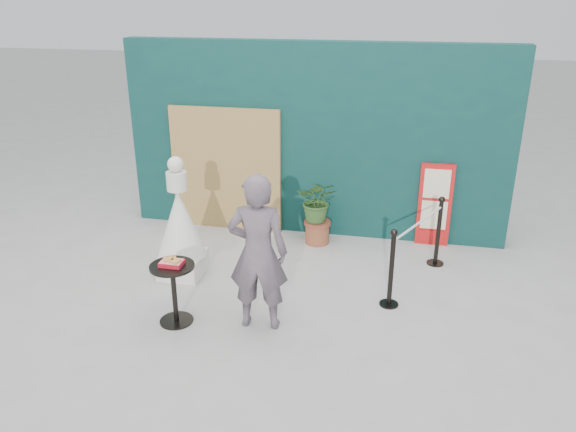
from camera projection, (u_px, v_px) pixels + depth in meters
The scene contains 10 objects.
ground at pixel (266, 335), 6.45m from camera, with size 60.00×60.00×0.00m, color #ADAAA5.
back_wall at pixel (314, 141), 8.75m from camera, with size 6.00×0.30×3.00m, color #0B3130.
bamboo_fence at pixel (226, 170), 9.02m from camera, with size 1.80×0.08×2.00m, color tan.
woman at pixel (258, 253), 6.31m from camera, with size 0.68×0.45×1.87m, color #64565F.
menu_board at pixel (435, 205), 8.51m from camera, with size 0.50×0.07×1.30m.
statue at pixel (180, 228), 7.57m from camera, with size 0.66×0.66×1.70m.
cafe_table at pixel (174, 285), 6.52m from camera, with size 0.52×0.52×0.75m.
food_basket at pixel (172, 262), 6.42m from camera, with size 0.26×0.19×0.11m.
planter at pixel (318, 207), 8.58m from camera, with size 0.61×0.53×1.04m.
stanchion_barrier at pixel (417, 250), 7.41m from camera, with size 0.84×1.54×1.03m.
Camera 1 is at (1.41, -5.29, 3.68)m, focal length 35.00 mm.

